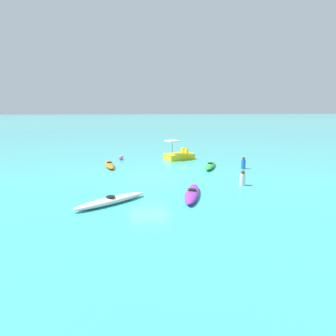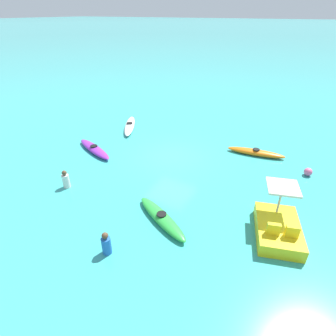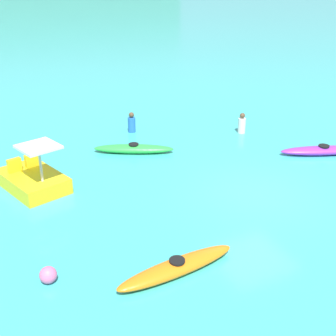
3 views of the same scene
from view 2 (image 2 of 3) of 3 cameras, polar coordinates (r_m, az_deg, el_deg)
The scene contains 9 objects.
ground_plane at distance 15.17m, azimuth 0.73°, elevation 2.45°, with size 600.00×600.00×0.00m, color #38ADA8.
kayak_white at distance 19.19m, azimuth -8.11°, elevation 8.88°, with size 2.36×3.41×0.37m.
kayak_orange at distance 16.06m, azimuth 18.10°, elevation 3.17°, with size 3.21×0.96×0.37m.
kayak_purple at distance 16.25m, azimuth -15.37°, elevation 3.94°, with size 3.32×1.79×0.37m.
kayak_green at distance 10.62m, azimuth -1.36°, elevation -10.49°, with size 3.00×1.94×0.37m.
pedal_boat_yellow at distance 10.74m, azimuth 22.31°, elevation -11.55°, with size 2.13×2.73×1.68m.
buoy_pink at distance 15.04m, azimuth 27.56°, elevation -0.73°, with size 0.40×0.40×0.40m, color pink.
person_near_shore at distance 13.23m, azimuth -20.85°, elevation -2.38°, with size 0.45×0.45×0.88m.
person_by_kayaks at distance 9.54m, azimuth -12.95°, elevation -15.46°, with size 0.33×0.33×0.88m.
Camera 2 is at (-6.32, 11.81, 7.12)m, focal length 28.75 mm.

